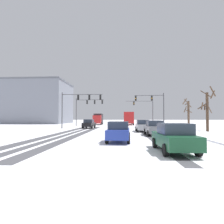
# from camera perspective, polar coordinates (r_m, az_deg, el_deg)

# --- Properties ---
(ground_plane) EXTENTS (300.00, 300.00, 0.00)m
(ground_plane) POSITION_cam_1_polar(r_m,az_deg,el_deg) (8.84, -7.37, -14.44)
(ground_plane) COLOR white
(wheel_track_left_lane) EXTENTS (1.10, 30.07, 0.01)m
(wheel_track_left_lane) POSITION_cam_1_polar(r_m,az_deg,el_deg) (23.50, -15.77, -6.44)
(wheel_track_left_lane) COLOR #4C4C51
(wheel_track_left_lane) RESTS_ON ground
(wheel_track_right_lane) EXTENTS (0.75, 30.07, 0.01)m
(wheel_track_right_lane) POSITION_cam_1_polar(r_m,az_deg,el_deg) (23.09, -12.56, -6.55)
(wheel_track_right_lane) COLOR #4C4C51
(wheel_track_right_lane) RESTS_ON ground
(wheel_track_center) EXTENTS (0.71, 30.07, 0.01)m
(wheel_track_center) POSITION_cam_1_polar(r_m,az_deg,el_deg) (22.39, 10.39, -6.71)
(wheel_track_center) COLOR #4C4C51
(wheel_track_center) RESTS_ON ground
(wheel_track_oncoming) EXTENTS (1.02, 30.07, 0.01)m
(wheel_track_oncoming) POSITION_cam_1_polar(r_m,az_deg,el_deg) (22.78, -9.42, -6.63)
(wheel_track_oncoming) COLOR #4C4C51
(wheel_track_oncoming) RESTS_ON ground
(sidewalk_kerb_right) EXTENTS (4.00, 30.07, 0.12)m
(sidewalk_kerb_right) POSITION_cam_1_polar(r_m,az_deg,el_deg) (22.74, 26.93, -6.33)
(sidewalk_kerb_right) COLOR white
(sidewalk_kerb_right) RESTS_ON ground
(traffic_signal_far_right) EXTENTS (6.87, 0.52, 6.50)m
(traffic_signal_far_right) POSITION_cam_1_polar(r_m,az_deg,el_deg) (46.16, 10.42, 1.40)
(traffic_signal_far_right) COLOR #47474C
(traffic_signal_far_right) RESTS_ON ground
(traffic_signal_near_right) EXTENTS (5.48, 0.59, 6.50)m
(traffic_signal_near_right) POSITION_cam_1_polar(r_m,az_deg,el_deg) (34.51, 12.95, 2.72)
(traffic_signal_near_right) COLOR #47474C
(traffic_signal_near_right) RESTS_ON ground
(traffic_signal_near_left) EXTENTS (7.36, 0.56, 6.50)m
(traffic_signal_near_left) POSITION_cam_1_polar(r_m,az_deg,el_deg) (33.00, -10.57, 3.28)
(traffic_signal_near_left) COLOR #47474C
(traffic_signal_near_left) RESTS_ON ground
(traffic_signal_far_left) EXTENTS (6.60, 0.57, 6.50)m
(traffic_signal_far_left) POSITION_cam_1_polar(r_m,az_deg,el_deg) (42.59, -7.84, 2.10)
(traffic_signal_far_left) COLOR #47474C
(traffic_signal_far_left) RESTS_ON ground
(car_black_lead) EXTENTS (1.96, 4.17, 1.62)m
(car_black_lead) POSITION_cam_1_polar(r_m,az_deg,el_deg) (33.38, -7.30, -3.70)
(car_black_lead) COLOR black
(car_black_lead) RESTS_ON ground
(car_silver_second) EXTENTS (1.85, 4.11, 1.62)m
(car_silver_second) POSITION_cam_1_polar(r_m,az_deg,el_deg) (25.38, 9.67, -4.29)
(car_silver_second) COLOR #B7BABF
(car_silver_second) RESTS_ON ground
(car_grey_third) EXTENTS (1.88, 4.12, 1.62)m
(car_grey_third) POSITION_cam_1_polar(r_m,az_deg,el_deg) (20.42, 13.18, -4.89)
(car_grey_third) COLOR slate
(car_grey_third) RESTS_ON ground
(car_blue_fourth) EXTENTS (1.97, 4.17, 1.62)m
(car_blue_fourth) POSITION_cam_1_polar(r_m,az_deg,el_deg) (14.68, 2.13, -6.16)
(car_blue_fourth) COLOR #233899
(car_blue_fourth) RESTS_ON ground
(car_dark_green_fifth) EXTENTS (1.93, 4.15, 1.62)m
(car_dark_green_fifth) POSITION_cam_1_polar(r_m,az_deg,el_deg) (10.90, 19.00, -7.60)
(car_dark_green_fifth) COLOR #194C2D
(car_dark_green_fifth) RESTS_ON ground
(bus_oncoming) EXTENTS (2.71, 11.01, 3.38)m
(bus_oncoming) POSITION_cam_1_polar(r_m,az_deg,el_deg) (50.37, 5.18, -1.72)
(bus_oncoming) COLOR #B21E1E
(bus_oncoming) RESTS_ON ground
(box_truck_delivery) EXTENTS (2.46, 7.46, 3.02)m
(box_truck_delivery) POSITION_cam_1_polar(r_m,az_deg,el_deg) (49.87, -4.37, -2.13)
(box_truck_delivery) COLOR red
(box_truck_delivery) RESTS_ON ground
(bare_tree_sidewalk_mid) EXTENTS (2.25, 2.28, 6.21)m
(bare_tree_sidewalk_mid) POSITION_cam_1_polar(r_m,az_deg,el_deg) (28.65, 27.92, 0.92)
(bare_tree_sidewalk_mid) COLOR #4C3828
(bare_tree_sidewalk_mid) RESTS_ON ground
(bare_tree_sidewalk_far) EXTENTS (1.60, 2.08, 5.69)m
(bare_tree_sidewalk_far) POSITION_cam_1_polar(r_m,az_deg,el_deg) (36.99, 22.92, -0.13)
(bare_tree_sidewalk_far) COLOR brown
(bare_tree_sidewalk_far) RESTS_ON ground
(office_building_far_left_block) EXTENTS (21.31, 15.91, 13.97)m
(office_building_far_left_block) POSITION_cam_1_polar(r_m,az_deg,el_deg) (66.07, -22.82, 2.74)
(office_building_far_left_block) COLOR gray
(office_building_far_left_block) RESTS_ON ground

